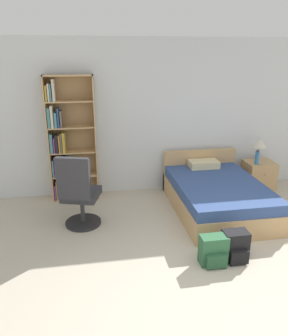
% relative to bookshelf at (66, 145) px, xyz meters
% --- Properties ---
extents(ground_plane, '(14.00, 14.00, 0.00)m').
position_rel_bookshelf_xyz_m(ground_plane, '(1.89, -3.03, -0.94)').
color(ground_plane, '#BCB29E').
extents(wall_back, '(9.00, 0.06, 2.60)m').
position_rel_bookshelf_xyz_m(wall_back, '(1.89, 0.20, 0.36)').
color(wall_back, silver).
rests_on(wall_back, ground_plane).
extents(bookshelf, '(0.76, 0.28, 2.04)m').
position_rel_bookshelf_xyz_m(bookshelf, '(0.00, 0.00, 0.00)').
color(bookshelf, tan).
rests_on(bookshelf, ground_plane).
extents(bed, '(1.31, 1.91, 0.73)m').
position_rel_bookshelf_xyz_m(bed, '(2.29, -0.80, -0.70)').
color(bed, tan).
rests_on(bed, ground_plane).
extents(office_chair, '(0.60, 0.67, 1.09)m').
position_rel_bookshelf_xyz_m(office_chair, '(0.19, -1.06, -0.44)').
color(office_chair, '#232326').
rests_on(office_chair, ground_plane).
extents(nightstand, '(0.50, 0.45, 0.51)m').
position_rel_bookshelf_xyz_m(nightstand, '(3.36, -0.15, -0.69)').
color(nightstand, tan).
rests_on(nightstand, ground_plane).
extents(table_lamp, '(0.24, 0.24, 0.43)m').
position_rel_bookshelf_xyz_m(table_lamp, '(3.31, -0.14, -0.09)').
color(table_lamp, '#B2B2B7').
rests_on(table_lamp, nightstand).
extents(water_bottle, '(0.07, 0.07, 0.26)m').
position_rel_bookshelf_xyz_m(water_bottle, '(3.23, -0.26, -0.31)').
color(water_bottle, teal).
rests_on(water_bottle, nightstand).
extents(backpack_black, '(0.29, 0.26, 0.37)m').
position_rel_bookshelf_xyz_m(backpack_black, '(2.02, -2.14, -0.77)').
color(backpack_black, black).
rests_on(backpack_black, ground_plane).
extents(backpack_green, '(0.32, 0.24, 0.36)m').
position_rel_bookshelf_xyz_m(backpack_green, '(1.73, -2.18, -0.77)').
color(backpack_green, '#2D603D').
rests_on(backpack_green, ground_plane).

